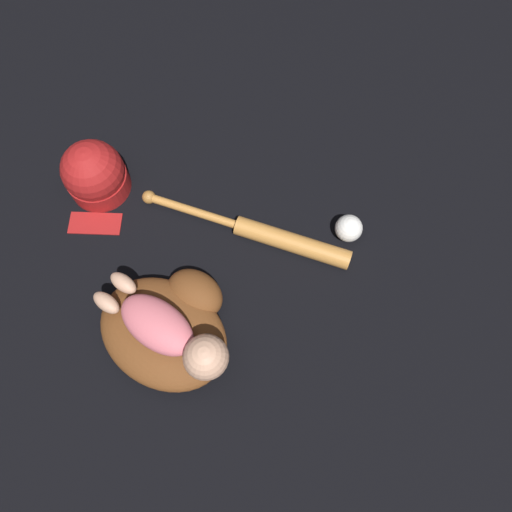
% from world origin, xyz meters
% --- Properties ---
extents(ground_plane, '(6.00, 6.00, 0.00)m').
position_xyz_m(ground_plane, '(0.00, 0.00, 0.00)').
color(ground_plane, black).
extents(baseball_glove, '(0.43, 0.40, 0.10)m').
position_xyz_m(baseball_glove, '(0.01, 0.08, 0.05)').
color(baseball_glove, brown).
rests_on(baseball_glove, ground).
extents(baby_figure, '(0.37, 0.24, 0.11)m').
position_xyz_m(baby_figure, '(0.04, 0.04, 0.14)').
color(baby_figure, '#D16670').
rests_on(baby_figure, baseball_glove).
extents(baseball_bat, '(0.61, 0.14, 0.05)m').
position_xyz_m(baseball_bat, '(0.22, 0.38, 0.03)').
color(baseball_bat, '#C6843D').
rests_on(baseball_bat, ground).
extents(baseball, '(0.08, 0.08, 0.08)m').
position_xyz_m(baseball, '(0.43, 0.44, 0.04)').
color(baseball, white).
rests_on(baseball, ground).
extents(baseball_cap, '(0.18, 0.25, 0.18)m').
position_xyz_m(baseball_cap, '(-0.30, 0.46, 0.07)').
color(baseball_cap, maroon).
rests_on(baseball_cap, ground).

